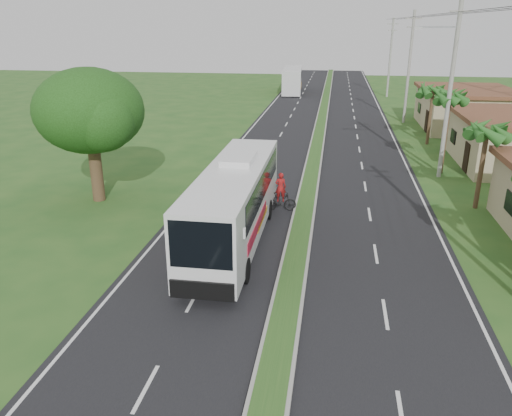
# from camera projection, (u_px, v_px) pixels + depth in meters

# --- Properties ---
(ground) EXTENTS (180.00, 180.00, 0.00)m
(ground) POSITION_uv_depth(u_px,v_px,m) (287.00, 306.00, 18.17)
(ground) COLOR #24501D
(ground) RESTS_ON ground
(road_asphalt) EXTENTS (14.00, 160.00, 0.02)m
(road_asphalt) POSITION_uv_depth(u_px,v_px,m) (313.00, 164.00, 36.70)
(road_asphalt) COLOR black
(road_asphalt) RESTS_ON ground
(median_strip) EXTENTS (1.20, 160.00, 0.18)m
(median_strip) POSITION_uv_depth(u_px,v_px,m) (314.00, 163.00, 36.67)
(median_strip) COLOR gray
(median_strip) RESTS_ON ground
(lane_edge_left) EXTENTS (0.12, 160.00, 0.01)m
(lane_edge_left) POSITION_uv_depth(u_px,v_px,m) (225.00, 160.00, 37.68)
(lane_edge_left) COLOR silver
(lane_edge_left) RESTS_ON ground
(lane_edge_right) EXTENTS (0.12, 160.00, 0.01)m
(lane_edge_right) POSITION_uv_depth(u_px,v_px,m) (407.00, 168.00, 35.73)
(lane_edge_right) COLOR silver
(lane_edge_right) RESTS_ON ground
(shop_mid) EXTENTS (7.60, 10.60, 3.67)m
(shop_mid) POSITION_uv_depth(u_px,v_px,m) (511.00, 140.00, 35.87)
(shop_mid) COLOR tan
(shop_mid) RESTS_ON ground
(shop_far) EXTENTS (8.60, 11.60, 3.82)m
(shop_far) POSITION_uv_depth(u_px,v_px,m) (466.00, 108.00, 48.82)
(shop_far) COLOR tan
(shop_far) RESTS_ON ground
(palm_verge_b) EXTENTS (2.40, 2.40, 5.05)m
(palm_verge_b) POSITION_uv_depth(u_px,v_px,m) (487.00, 131.00, 26.41)
(palm_verge_b) COLOR #473321
(palm_verge_b) RESTS_ON ground
(palm_verge_c) EXTENTS (2.40, 2.40, 5.85)m
(palm_verge_c) POSITION_uv_depth(u_px,v_px,m) (450.00, 98.00, 32.72)
(palm_verge_c) COLOR #473321
(palm_verge_c) RESTS_ON ground
(palm_verge_d) EXTENTS (2.40, 2.40, 5.25)m
(palm_verge_d) POSITION_uv_depth(u_px,v_px,m) (433.00, 90.00, 41.19)
(palm_verge_d) COLOR #473321
(palm_verge_d) RESTS_ON ground
(shade_tree) EXTENTS (6.30, 6.00, 7.54)m
(shade_tree) POSITION_uv_depth(u_px,v_px,m) (88.00, 114.00, 27.48)
(shade_tree) COLOR #473321
(shade_tree) RESTS_ON ground
(utility_pole_b) EXTENTS (3.20, 0.28, 12.00)m
(utility_pole_b) POSITION_uv_depth(u_px,v_px,m) (451.00, 82.00, 31.45)
(utility_pole_b) COLOR gray
(utility_pole_b) RESTS_ON ground
(utility_pole_c) EXTENTS (1.60, 0.28, 11.00)m
(utility_pole_c) POSITION_uv_depth(u_px,v_px,m) (409.00, 66.00, 50.18)
(utility_pole_c) COLOR gray
(utility_pole_c) RESTS_ON ground
(utility_pole_d) EXTENTS (1.60, 0.28, 10.50)m
(utility_pole_d) POSITION_uv_depth(u_px,v_px,m) (390.00, 57.00, 68.80)
(utility_pole_d) COLOR gray
(utility_pole_d) RESTS_ON ground
(coach_bus_main) EXTENTS (2.60, 12.03, 3.89)m
(coach_bus_main) POSITION_uv_depth(u_px,v_px,m) (235.00, 199.00, 22.85)
(coach_bus_main) COLOR silver
(coach_bus_main) RESTS_ON ground
(coach_bus_far) EXTENTS (3.32, 12.19, 3.51)m
(coach_bus_far) POSITION_uv_depth(u_px,v_px,m) (292.00, 79.00, 74.73)
(coach_bus_far) COLOR silver
(coach_bus_far) RESTS_ON ground
(motorcyclist) EXTENTS (1.79, 0.74, 2.18)m
(motorcyclist) POSITION_uv_depth(u_px,v_px,m) (280.00, 197.00, 27.21)
(motorcyclist) COLOR black
(motorcyclist) RESTS_ON ground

